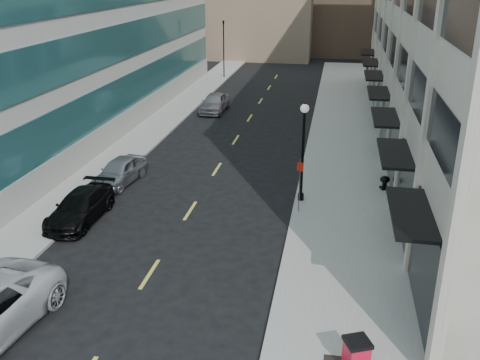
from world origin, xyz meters
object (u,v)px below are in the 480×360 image
(trash_bin, at_px, (356,355))
(lamppost, at_px, (303,144))
(traffic_signal, at_px, (223,24))
(car_black_pickup, at_px, (80,207))
(car_grey_sedan, at_px, (215,103))
(sign_post, at_px, (300,179))
(car_silver_sedan, at_px, (120,171))
(urn_planter, at_px, (385,181))

(trash_bin, distance_m, lamppost, 12.79)
(traffic_signal, bearing_deg, car_black_pickup, -88.89)
(car_grey_sedan, relative_size, lamppost, 0.90)
(car_black_pickup, bearing_deg, sign_post, 14.79)
(sign_post, bearing_deg, car_silver_sedan, -174.87)
(car_black_pickup, relative_size, car_silver_sedan, 1.13)
(sign_post, bearing_deg, trash_bin, -59.06)
(traffic_signal, xyz_separation_m, car_black_pickup, (0.70, -35.97, -5.03))
(car_silver_sedan, distance_m, urn_planter, 14.47)
(car_grey_sedan, xyz_separation_m, lamppost, (8.50, -17.45, 2.36))
(urn_planter, bearing_deg, traffic_signal, 116.91)
(trash_bin, bearing_deg, car_grey_sedan, 86.46)
(car_grey_sedan, distance_m, urn_planter, 19.87)
(car_grey_sedan, height_order, sign_post, sign_post)
(lamppost, xyz_separation_m, urn_planter, (4.30, 2.25, -2.55))
(urn_planter, bearing_deg, car_black_pickup, -156.63)
(car_grey_sedan, distance_m, sign_post, 20.74)
(car_black_pickup, distance_m, trash_bin, 15.13)
(traffic_signal, distance_m, car_black_pickup, 36.33)
(trash_bin, bearing_deg, car_black_pickup, 122.66)
(traffic_signal, relative_size, car_silver_sedan, 1.66)
(trash_bin, relative_size, lamppost, 0.22)
(car_black_pickup, height_order, urn_planter, car_black_pickup)
(car_silver_sedan, height_order, urn_planter, car_silver_sedan)
(traffic_signal, distance_m, sign_post, 35.35)
(car_grey_sedan, bearing_deg, car_silver_sedan, -94.58)
(lamppost, bearing_deg, car_grey_sedan, 115.97)
(car_silver_sedan, distance_m, lamppost, 10.42)
(car_black_pickup, height_order, trash_bin, car_black_pickup)
(lamppost, height_order, sign_post, lamppost)
(lamppost, xyz_separation_m, sign_post, (-0.00, -1.44, -1.28))
(car_black_pickup, height_order, car_grey_sedan, car_grey_sedan)
(traffic_signal, xyz_separation_m, car_grey_sedan, (2.30, -14.55, -4.93))
(car_silver_sedan, xyz_separation_m, sign_post, (10.10, -2.29, 1.15))
(sign_post, relative_size, urn_planter, 3.72)
(car_black_pickup, distance_m, lamppost, 11.13)
(trash_bin, height_order, sign_post, sign_post)
(urn_planter, bearing_deg, car_silver_sedan, -174.44)
(lamppost, bearing_deg, traffic_signal, 108.65)
(trash_bin, bearing_deg, car_silver_sedan, 109.93)
(car_grey_sedan, bearing_deg, lamppost, -63.10)
(trash_bin, bearing_deg, lamppost, 77.70)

